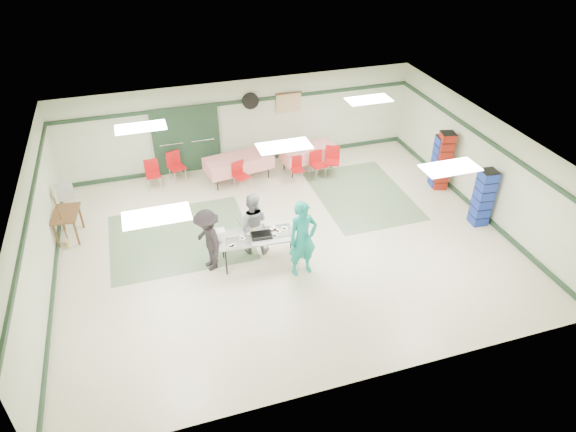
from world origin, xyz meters
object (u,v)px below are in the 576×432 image
object	(u,v)px
chair_loose_a	(175,164)
crate_stack_blue_b	(483,198)
dining_table_a	(308,153)
crate_stack_red	(443,161)
chair_a	(317,162)
volunteer_dark	(208,240)
broom	(61,220)
chair_c	(332,158)
crate_stack_blue_a	(440,162)
chair_b	(297,166)
volunteer_grey	(252,223)
dining_table_b	(239,163)
printer_table	(66,216)
office_printer	(65,191)
serving_table	(259,237)
chair_d	(240,173)
volunteer_teal	(303,239)
chair_loose_b	(152,171)

from	to	relation	value
chair_loose_a	crate_stack_blue_b	bearing A→B (deg)	-51.50
dining_table_a	crate_stack_red	world-z (taller)	crate_stack_red
chair_a	chair_loose_a	size ratio (longest dim) A/B	0.91
volunteer_dark	broom	size ratio (longest dim) A/B	1.12
chair_a	chair_c	xyz separation A→B (m)	(0.49, 0.00, 0.05)
crate_stack_blue_a	chair_b	bearing A→B (deg)	158.56
volunteer_grey	dining_table_b	bearing A→B (deg)	-77.91
crate_stack_blue_a	volunteer_grey	bearing A→B (deg)	-166.48
volunteer_grey	chair_b	bearing A→B (deg)	-105.81
dining_table_a	crate_stack_red	xyz separation A→B (m)	(3.33, -2.23, 0.31)
dining_table_a	printer_table	xyz separation A→B (m)	(-6.97, -1.62, 0.08)
crate_stack_red	office_printer	distance (m)	10.39
chair_loose_a	crate_stack_red	bearing A→B (deg)	-39.37
serving_table	crate_stack_blue_b	size ratio (longest dim) A/B	1.26
chair_d	chair_c	bearing A→B (deg)	-20.67
volunteer_teal	broom	xyz separation A→B (m)	(-5.29, 2.77, -0.21)
chair_b	volunteer_teal	bearing A→B (deg)	-101.95
serving_table	office_printer	distance (m)	5.39
volunteer_grey	dining_table_b	distance (m)	3.58
dining_table_b	chair_d	world-z (taller)	chair_d
crate_stack_blue_a	serving_table	bearing A→B (deg)	-162.33
volunteer_dark	office_printer	world-z (taller)	volunteer_dark
chair_d	crate_stack_blue_b	bearing A→B (deg)	-53.45
volunteer_teal	dining_table_a	xyz separation A→B (m)	(1.77, 4.67, -0.37)
crate_stack_red	chair_loose_b	bearing A→B (deg)	162.61
crate_stack_red	chair_c	bearing A→B (deg)	148.79
volunteer_teal	chair_c	distance (m)	4.74
volunteer_dark	chair_loose_b	bearing A→B (deg)	178.99
volunteer_dark	chair_c	bearing A→B (deg)	113.71
printer_table	chair_d	bearing A→B (deg)	19.41
chair_a	crate_stack_red	bearing A→B (deg)	-37.24
volunteer_teal	chair_c	bearing A→B (deg)	53.86
volunteer_dark	broom	distance (m)	3.82
chair_a	crate_stack_blue_b	world-z (taller)	crate_stack_blue_b
crate_stack_blue_b	office_printer	distance (m)	10.83
volunteer_grey	chair_c	world-z (taller)	volunteer_grey
chair_c	broom	world-z (taller)	broom
volunteer_grey	chair_d	xyz separation A→B (m)	(0.37, 2.97, -0.27)
chair_c	office_printer	xyz separation A→B (m)	(-7.55, -0.27, 0.34)
volunteer_dark	office_printer	bearing A→B (deg)	-147.13
chair_d	office_printer	distance (m)	4.70
printer_table	broom	world-z (taller)	broom
volunteer_teal	chair_c	xyz separation A→B (m)	(2.35, 4.10, -0.37)
volunteer_grey	chair_loose_a	world-z (taller)	volunteer_grey
dining_table_a	office_printer	xyz separation A→B (m)	(-6.97, -0.84, 0.35)
chair_c	chair_loose_b	distance (m)	5.36
volunteer_teal	chair_loose_a	size ratio (longest dim) A/B	2.00
office_printer	printer_table	bearing A→B (deg)	-100.06
volunteer_teal	chair_c	world-z (taller)	volunteer_teal
chair_d	chair_loose_a	bearing A→B (deg)	127.68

